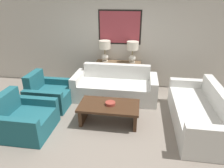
{
  "coord_description": "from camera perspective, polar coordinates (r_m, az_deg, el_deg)",
  "views": [
    {
      "loc": [
        0.62,
        -3.25,
        2.47
      ],
      "look_at": [
        0.01,
        0.86,
        0.65
      ],
      "focal_mm": 32.0,
      "sensor_mm": 36.0,
      "label": 1
    }
  ],
  "objects": [
    {
      "name": "coffee_table",
      "position": [
        4.19,
        -0.85,
        -7.24
      ],
      "size": [
        1.24,
        0.68,
        0.43
      ],
      "color": "#3D2616",
      "rests_on": "ground_plane"
    },
    {
      "name": "console_table",
      "position": [
        5.81,
        1.77,
        2.67
      ],
      "size": [
        1.26,
        0.37,
        0.78
      ],
      "color": "brown",
      "rests_on": "ground_plane"
    },
    {
      "name": "couch_by_side",
      "position": [
        4.49,
        23.61,
        -7.64
      ],
      "size": [
        0.9,
        2.13,
        0.83
      ],
      "color": "silver",
      "rests_on": "ground_plane"
    },
    {
      "name": "decorative_bowl",
      "position": [
        4.12,
        -0.47,
        -5.56
      ],
      "size": [
        0.21,
        0.21,
        0.06
      ],
      "color": "#93382D",
      "rests_on": "coffee_table"
    },
    {
      "name": "ground_plane",
      "position": [
        4.13,
        -1.94,
        -13.11
      ],
      "size": [
        20.0,
        20.0,
        0.0
      ],
      "primitive_type": "plane",
      "color": "slate"
    },
    {
      "name": "couch_by_back_wall",
      "position": [
        5.23,
        0.87,
        -0.98
      ],
      "size": [
        2.13,
        0.9,
        0.83
      ],
      "color": "silver",
      "rests_on": "ground_plane"
    },
    {
      "name": "armchair_near_camera",
      "position": [
        4.31,
        -23.59,
        -9.26
      ],
      "size": [
        0.94,
        0.95,
        0.82
      ],
      "color": "#1E5B66",
      "rests_on": "ground_plane"
    },
    {
      "name": "back_wall",
      "position": [
        5.8,
        2.2,
        12.31
      ],
      "size": [
        8.29,
        0.12,
        2.65
      ],
      "color": "beige",
      "rests_on": "ground_plane"
    },
    {
      "name": "table_lamp_left",
      "position": [
        5.63,
        -2.08,
        10.24
      ],
      "size": [
        0.32,
        0.32,
        0.59
      ],
      "color": "silver",
      "rests_on": "console_table"
    },
    {
      "name": "armchair_near_back_wall",
      "position": [
        5.13,
        -17.55,
        -2.95
      ],
      "size": [
        0.94,
        0.95,
        0.82
      ],
      "color": "#1E5B66",
      "rests_on": "ground_plane"
    },
    {
      "name": "table_lamp_right",
      "position": [
        5.55,
        5.88,
        9.93
      ],
      "size": [
        0.32,
        0.32,
        0.59
      ],
      "color": "silver",
      "rests_on": "console_table"
    }
  ]
}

